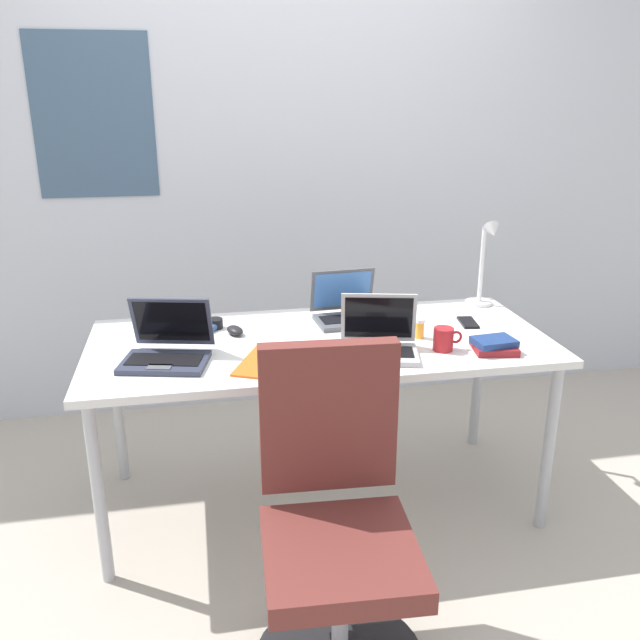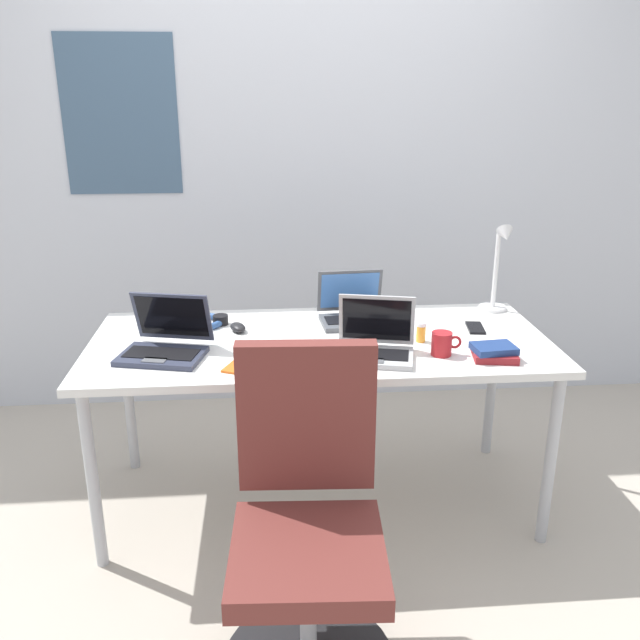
{
  "view_description": "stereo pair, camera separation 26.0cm",
  "coord_description": "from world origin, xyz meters",
  "px_view_note": "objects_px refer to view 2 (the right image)",
  "views": [
    {
      "loc": [
        -0.46,
        -2.42,
        1.67
      ],
      "look_at": [
        0.0,
        0.0,
        0.82
      ],
      "focal_mm": 37.48,
      "sensor_mm": 36.0,
      "label": 1
    },
    {
      "loc": [
        -0.2,
        -2.45,
        1.67
      ],
      "look_at": [
        0.0,
        0.0,
        0.82
      ],
      "focal_mm": 37.48,
      "sensor_mm": 36.0,
      "label": 2
    }
  ],
  "objects_px": {
    "coffee_mug": "(442,344)",
    "office_chair": "(308,543)",
    "laptop_by_keyboard": "(375,345)",
    "cell_phone": "(475,328)",
    "book_stack": "(494,352)",
    "desk_lamp": "(499,269)",
    "laptop_near_lamp": "(353,312)",
    "headphones": "(202,321)",
    "computer_mouse": "(238,327)",
    "laptop_back_right": "(165,343)",
    "pill_bottle": "(421,332)",
    "paper_folder_back_left": "(269,360)"
  },
  "relations": [
    {
      "from": "desk_lamp",
      "to": "computer_mouse",
      "type": "height_order",
      "value": "desk_lamp"
    },
    {
      "from": "laptop_back_right",
      "to": "desk_lamp",
      "type": "bearing_deg",
      "value": 15.7
    },
    {
      "from": "headphones",
      "to": "book_stack",
      "type": "bearing_deg",
      "value": -22.43
    },
    {
      "from": "desk_lamp",
      "to": "laptop_near_lamp",
      "type": "bearing_deg",
      "value": -173.48
    },
    {
      "from": "laptop_back_right",
      "to": "office_chair",
      "type": "height_order",
      "value": "office_chair"
    },
    {
      "from": "laptop_by_keyboard",
      "to": "office_chair",
      "type": "xyz_separation_m",
      "value": [
        -0.29,
        -0.61,
        -0.39
      ]
    },
    {
      "from": "laptop_back_right",
      "to": "coffee_mug",
      "type": "xyz_separation_m",
      "value": [
        1.02,
        -0.09,
        -0.0
      ]
    },
    {
      "from": "desk_lamp",
      "to": "office_chair",
      "type": "xyz_separation_m",
      "value": [
        -0.9,
        -1.08,
        -0.54
      ]
    },
    {
      "from": "laptop_near_lamp",
      "to": "pill_bottle",
      "type": "xyz_separation_m",
      "value": [
        0.23,
        -0.26,
        -0.0
      ]
    },
    {
      "from": "laptop_by_keyboard",
      "to": "laptop_near_lamp",
      "type": "bearing_deg",
      "value": 94.19
    },
    {
      "from": "headphones",
      "to": "office_chair",
      "type": "bearing_deg",
      "value": -69.72
    },
    {
      "from": "desk_lamp",
      "to": "computer_mouse",
      "type": "relative_size",
      "value": 4.17
    },
    {
      "from": "laptop_back_right",
      "to": "coffee_mug",
      "type": "relative_size",
      "value": 3.12
    },
    {
      "from": "desk_lamp",
      "to": "headphones",
      "type": "xyz_separation_m",
      "value": [
        -1.28,
        -0.07,
        -0.18
      ]
    },
    {
      "from": "laptop_near_lamp",
      "to": "book_stack",
      "type": "height_order",
      "value": "laptop_near_lamp"
    },
    {
      "from": "office_chair",
      "to": "cell_phone",
      "type": "bearing_deg",
      "value": 49.16
    },
    {
      "from": "computer_mouse",
      "to": "laptop_by_keyboard",
      "type": "bearing_deg",
      "value": -51.64
    },
    {
      "from": "laptop_by_keyboard",
      "to": "headphones",
      "type": "distance_m",
      "value": 0.77
    },
    {
      "from": "paper_folder_back_left",
      "to": "desk_lamp",
      "type": "bearing_deg",
      "value": 25.64
    },
    {
      "from": "desk_lamp",
      "to": "laptop_near_lamp",
      "type": "relative_size",
      "value": 1.36
    },
    {
      "from": "laptop_back_right",
      "to": "headphones",
      "type": "bearing_deg",
      "value": 71.24
    },
    {
      "from": "laptop_back_right",
      "to": "laptop_near_lamp",
      "type": "bearing_deg",
      "value": 23.05
    },
    {
      "from": "laptop_near_lamp",
      "to": "cell_phone",
      "type": "height_order",
      "value": "laptop_near_lamp"
    },
    {
      "from": "computer_mouse",
      "to": "headphones",
      "type": "bearing_deg",
      "value": 128.3
    },
    {
      "from": "laptop_by_keyboard",
      "to": "coffee_mug",
      "type": "xyz_separation_m",
      "value": [
        0.25,
        -0.01,
        0.0
      ]
    },
    {
      "from": "cell_phone",
      "to": "book_stack",
      "type": "height_order",
      "value": "book_stack"
    },
    {
      "from": "laptop_near_lamp",
      "to": "book_stack",
      "type": "distance_m",
      "value": 0.64
    },
    {
      "from": "pill_bottle",
      "to": "office_chair",
      "type": "relative_size",
      "value": 0.08
    },
    {
      "from": "computer_mouse",
      "to": "book_stack",
      "type": "relative_size",
      "value": 0.54
    },
    {
      "from": "laptop_by_keyboard",
      "to": "headphones",
      "type": "relative_size",
      "value": 1.52
    },
    {
      "from": "pill_bottle",
      "to": "coffee_mug",
      "type": "xyz_separation_m",
      "value": [
        0.05,
        -0.14,
        0.0
      ]
    },
    {
      "from": "coffee_mug",
      "to": "laptop_near_lamp",
      "type": "bearing_deg",
      "value": 124.74
    },
    {
      "from": "cell_phone",
      "to": "headphones",
      "type": "xyz_separation_m",
      "value": [
        -1.12,
        0.14,
        0.01
      ]
    },
    {
      "from": "cell_phone",
      "to": "desk_lamp",
      "type": "bearing_deg",
      "value": 61.69
    },
    {
      "from": "headphones",
      "to": "coffee_mug",
      "type": "bearing_deg",
      "value": -24.1
    },
    {
      "from": "cell_phone",
      "to": "office_chair",
      "type": "distance_m",
      "value": 1.2
    },
    {
      "from": "laptop_back_right",
      "to": "pill_bottle",
      "type": "xyz_separation_m",
      "value": [
        0.97,
        0.06,
        -0.0
      ]
    },
    {
      "from": "coffee_mug",
      "to": "office_chair",
      "type": "height_order",
      "value": "office_chair"
    },
    {
      "from": "laptop_back_right",
      "to": "computer_mouse",
      "type": "xyz_separation_m",
      "value": [
        0.26,
        0.23,
        -0.03
      ]
    },
    {
      "from": "desk_lamp",
      "to": "pill_bottle",
      "type": "height_order",
      "value": "desk_lamp"
    },
    {
      "from": "cell_phone",
      "to": "laptop_back_right",
      "type": "bearing_deg",
      "value": -163.85
    },
    {
      "from": "laptop_by_keyboard",
      "to": "pill_bottle",
      "type": "height_order",
      "value": "laptop_by_keyboard"
    },
    {
      "from": "pill_bottle",
      "to": "headphones",
      "type": "bearing_deg",
      "value": 162.92
    },
    {
      "from": "headphones",
      "to": "coffee_mug",
      "type": "distance_m",
      "value": 1.0
    },
    {
      "from": "coffee_mug",
      "to": "office_chair",
      "type": "relative_size",
      "value": 0.12
    },
    {
      "from": "laptop_back_right",
      "to": "office_chair",
      "type": "distance_m",
      "value": 0.92
    },
    {
      "from": "desk_lamp",
      "to": "coffee_mug",
      "type": "bearing_deg",
      "value": -127.38
    },
    {
      "from": "cell_phone",
      "to": "computer_mouse",
      "type": "bearing_deg",
      "value": -175.16
    },
    {
      "from": "laptop_back_right",
      "to": "coffee_mug",
      "type": "bearing_deg",
      "value": -4.86
    },
    {
      "from": "laptop_near_lamp",
      "to": "paper_folder_back_left",
      "type": "relative_size",
      "value": 0.95
    }
  ]
}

